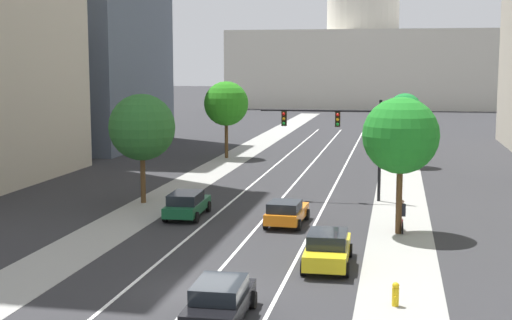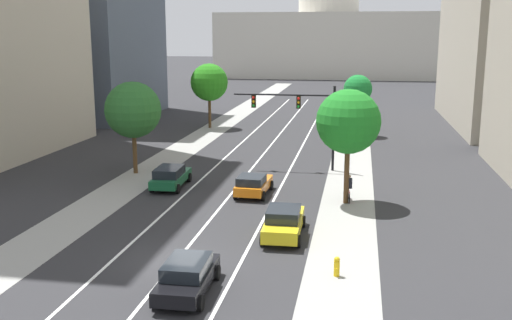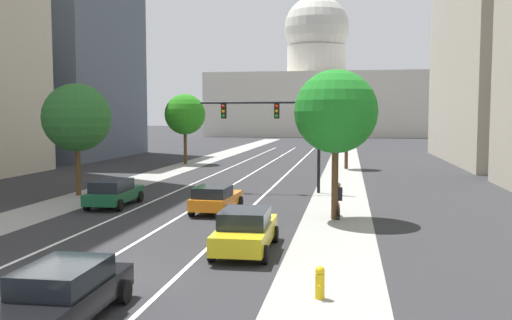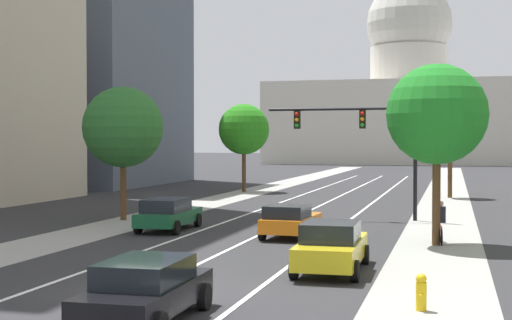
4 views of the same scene
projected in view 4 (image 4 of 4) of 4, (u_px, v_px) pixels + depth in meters
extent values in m
plane|color=#2B2B2D|center=(347.00, 193.00, 58.57)|extent=(400.00, 400.00, 0.00)
cube|color=gray|center=(237.00, 195.00, 55.72)|extent=(3.33, 130.00, 0.01)
cube|color=gray|center=(445.00, 200.00, 51.76)|extent=(3.33, 130.00, 0.01)
cube|color=white|center=(264.00, 208.00, 44.86)|extent=(0.16, 90.00, 0.01)
cube|color=white|center=(312.00, 210.00, 44.09)|extent=(0.16, 90.00, 0.01)
cube|color=white|center=(362.00, 211.00, 43.31)|extent=(0.16, 90.00, 0.01)
cube|color=#4C5666|center=(73.00, 29.00, 71.32)|extent=(17.87, 19.43, 30.05)
cube|color=beige|center=(408.00, 123.00, 138.03)|extent=(51.44, 23.65, 15.01)
cylinder|color=beige|center=(409.00, 65.00, 137.76)|extent=(14.28, 14.28, 6.81)
sphere|color=beige|center=(409.00, 24.00, 137.57)|extent=(15.78, 15.78, 15.78)
cube|color=yellow|center=(332.00, 251.00, 23.15)|extent=(1.91, 4.78, 0.66)
cube|color=black|center=(331.00, 232.00, 22.92)|extent=(1.71, 2.24, 0.59)
cylinder|color=black|center=(312.00, 253.00, 24.94)|extent=(0.23, 0.64, 0.64)
cylinder|color=black|center=(365.00, 255.00, 24.51)|extent=(0.23, 0.64, 0.64)
cylinder|color=black|center=(294.00, 269.00, 21.81)|extent=(0.23, 0.64, 0.64)
cylinder|color=black|center=(355.00, 271.00, 21.38)|extent=(0.23, 0.64, 0.64)
cube|color=black|center=(146.00, 296.00, 16.58)|extent=(1.88, 4.50, 0.58)
cube|color=black|center=(145.00, 271.00, 16.51)|extent=(1.69, 2.44, 0.54)
cylinder|color=black|center=(136.00, 293.00, 18.27)|extent=(0.23, 0.64, 0.64)
cylinder|color=black|center=(204.00, 297.00, 17.84)|extent=(0.23, 0.64, 0.64)
cube|color=#14512D|center=(169.00, 217.00, 33.93)|extent=(1.96, 4.73, 0.58)
cube|color=black|center=(166.00, 205.00, 33.52)|extent=(1.74, 2.62, 0.59)
cylinder|color=black|center=(163.00, 219.00, 35.69)|extent=(0.24, 0.65, 0.64)
cylinder|color=black|center=(198.00, 220.00, 35.29)|extent=(0.24, 0.65, 0.64)
cylinder|color=black|center=(138.00, 227.00, 32.59)|extent=(0.24, 0.65, 0.64)
cylinder|color=black|center=(176.00, 228.00, 32.20)|extent=(0.24, 0.65, 0.64)
cube|color=orange|center=(292.00, 223.00, 31.49)|extent=(1.94, 4.21, 0.58)
cube|color=black|center=(287.00, 211.00, 30.76)|extent=(1.72, 2.03, 0.52)
cylinder|color=black|center=(280.00, 225.00, 33.11)|extent=(0.24, 0.65, 0.64)
cylinder|color=black|center=(319.00, 227.00, 32.58)|extent=(0.24, 0.65, 0.64)
cylinder|color=black|center=(262.00, 233.00, 30.42)|extent=(0.24, 0.65, 0.64)
cylinder|color=black|center=(304.00, 234.00, 29.89)|extent=(0.24, 0.65, 0.64)
cylinder|color=black|center=(415.00, 158.00, 37.82)|extent=(0.20, 0.20, 6.52)
cylinder|color=black|center=(340.00, 109.00, 38.76)|extent=(7.75, 0.14, 0.14)
cube|color=black|center=(363.00, 119.00, 38.47)|extent=(0.32, 0.28, 0.96)
sphere|color=red|center=(362.00, 113.00, 38.32)|extent=(0.20, 0.20, 0.20)
sphere|color=orange|center=(362.00, 119.00, 38.33)|extent=(0.20, 0.20, 0.20)
sphere|color=green|center=(362.00, 125.00, 38.34)|extent=(0.20, 0.20, 0.20)
cube|color=black|center=(297.00, 120.00, 39.38)|extent=(0.32, 0.28, 0.96)
sphere|color=red|center=(297.00, 114.00, 39.23)|extent=(0.20, 0.20, 0.20)
sphere|color=orange|center=(297.00, 120.00, 39.23)|extent=(0.20, 0.20, 0.20)
sphere|color=green|center=(297.00, 125.00, 39.24)|extent=(0.20, 0.20, 0.20)
cylinder|color=yellow|center=(421.00, 297.00, 17.71)|extent=(0.26, 0.26, 0.70)
sphere|color=yellow|center=(421.00, 279.00, 17.70)|extent=(0.26, 0.26, 0.26)
cylinder|color=yellow|center=(421.00, 297.00, 17.56)|extent=(0.10, 0.12, 0.10)
cylinder|color=black|center=(442.00, 237.00, 28.84)|extent=(0.10, 0.66, 0.66)
cylinder|color=black|center=(440.00, 234.00, 29.86)|extent=(0.10, 0.66, 0.66)
cube|color=#A51919|center=(441.00, 230.00, 29.34)|extent=(0.14, 1.00, 0.36)
cube|color=#262833|center=(441.00, 215.00, 29.28)|extent=(0.38, 0.31, 0.64)
sphere|color=tan|center=(441.00, 204.00, 29.33)|extent=(0.22, 0.22, 0.22)
cylinder|color=#51381E|center=(123.00, 188.00, 38.32)|extent=(0.32, 0.32, 3.37)
sphere|color=#296429|center=(123.00, 127.00, 38.25)|extent=(4.20, 4.20, 4.20)
cylinder|color=#51381E|center=(450.00, 172.00, 53.41)|extent=(0.32, 0.32, 3.82)
sphere|color=#1A7A30|center=(450.00, 131.00, 53.34)|extent=(2.90, 2.90, 2.90)
cylinder|color=#51381E|center=(436.00, 198.00, 28.91)|extent=(0.32, 0.32, 3.78)
sphere|color=#1E7B23|center=(437.00, 114.00, 28.82)|extent=(3.96, 3.96, 3.96)
cylinder|color=#51381E|center=(244.00, 169.00, 59.93)|extent=(0.32, 0.32, 3.65)
sphere|color=#27801A|center=(244.00, 129.00, 59.85)|extent=(4.13, 4.13, 4.13)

